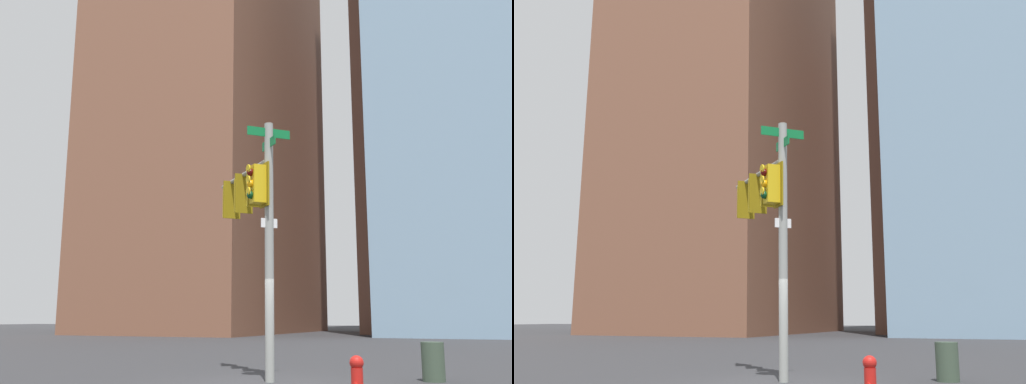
# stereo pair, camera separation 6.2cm
# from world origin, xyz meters

# --- Properties ---
(ground_plane) EXTENTS (200.00, 200.00, 0.00)m
(ground_plane) POSITION_xyz_m (0.00, 0.00, 0.00)
(ground_plane) COLOR #2D2D30
(signal_pole_assembly) EXTENTS (3.14, 3.09, 6.62)m
(signal_pole_assembly) POSITION_xyz_m (-1.08, -0.74, 4.54)
(signal_pole_assembly) COLOR gray
(signal_pole_assembly) RESTS_ON ground_plane
(fire_hydrant) EXTENTS (0.34, 0.26, 0.87)m
(fire_hydrant) POSITION_xyz_m (2.56, 2.92, 0.47)
(fire_hydrant) COLOR red
(fire_hydrant) RESTS_ON ground_plane
(litter_bin) EXTENTS (0.56, 0.56, 0.95)m
(litter_bin) POSITION_xyz_m (-2.09, 3.71, 0.47)
(litter_bin) COLOR #384738
(litter_bin) RESTS_ON ground_plane
(building_brick_nearside) EXTENTS (26.70, 17.32, 50.05)m
(building_brick_nearside) POSITION_xyz_m (-42.35, -23.25, 25.03)
(building_brick_nearside) COLOR brown
(building_brick_nearside) RESTS_ON ground_plane
(building_brick_midblock) EXTENTS (18.55, 19.38, 33.95)m
(building_brick_midblock) POSITION_xyz_m (-50.12, 2.42, 16.97)
(building_brick_midblock) COLOR brown
(building_brick_midblock) RESTS_ON ground_plane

